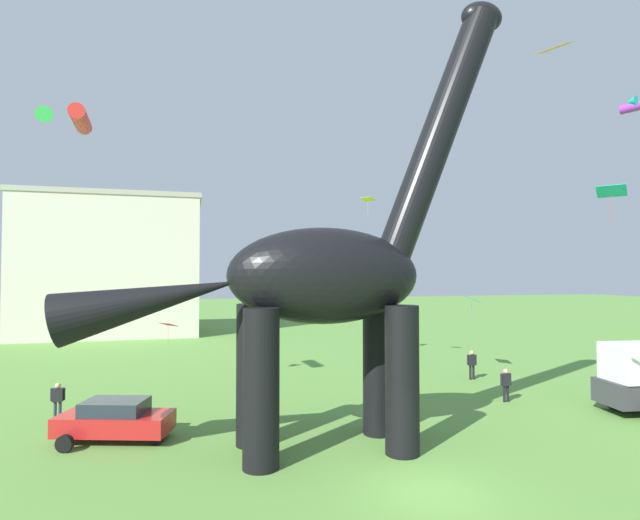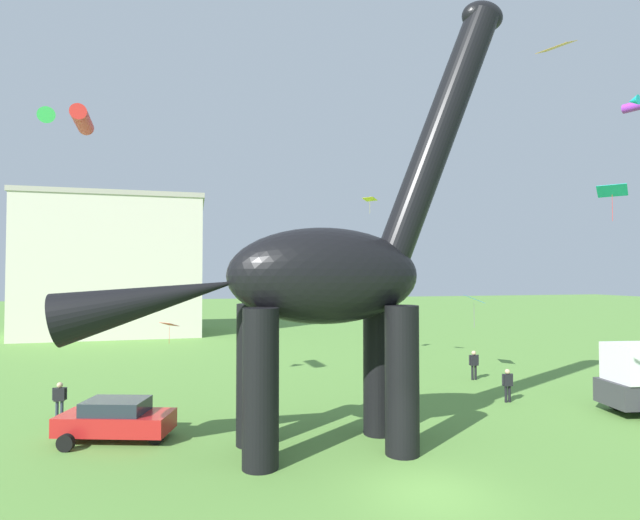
% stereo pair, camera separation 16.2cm
% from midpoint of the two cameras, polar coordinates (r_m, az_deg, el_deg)
% --- Properties ---
extents(ground_plane, '(240.00, 240.00, 0.00)m').
position_cam_midpoint_polar(ground_plane, '(16.22, 12.06, -24.78)').
color(ground_plane, '#5B8E3D').
extents(dinosaur_sculpture, '(16.74, 3.55, 17.49)m').
position_cam_midpoint_polar(dinosaur_sculpture, '(18.14, 0.09, -1.83)').
color(dinosaur_sculpture, black).
rests_on(dinosaur_sculpture, ground_plane).
extents(parked_sedan_left, '(4.53, 2.91, 1.55)m').
position_cam_midpoint_polar(parked_sedan_left, '(21.43, -22.81, -16.61)').
color(parked_sedan_left, red).
rests_on(parked_sedan_left, ground_plane).
extents(person_watching_child, '(0.65, 0.29, 1.75)m').
position_cam_midpoint_polar(person_watching_child, '(31.95, 16.99, -11.19)').
color(person_watching_child, black).
rests_on(person_watching_child, ground_plane).
extents(person_strolling_adult, '(0.60, 0.27, 1.61)m').
position_cam_midpoint_polar(person_strolling_adult, '(25.31, -28.20, -13.80)').
color(person_strolling_adult, '#2D3347').
rests_on(person_strolling_adult, ground_plane).
extents(person_near_flyer, '(0.62, 0.27, 1.65)m').
position_cam_midpoint_polar(person_near_flyer, '(27.07, 20.51, -13.04)').
color(person_near_flyer, black).
rests_on(person_near_flyer, ground_plane).
extents(kite_mid_right, '(1.66, 1.90, 0.43)m').
position_cam_midpoint_polar(kite_mid_right, '(28.92, 25.27, 21.27)').
color(kite_mid_right, orange).
extents(kite_drifting, '(0.93, 0.95, 0.98)m').
position_cam_midpoint_polar(kite_drifting, '(24.00, -17.32, -7.15)').
color(kite_drifting, red).
extents(kite_trailing, '(0.96, 0.98, 1.09)m').
position_cam_midpoint_polar(kite_trailing, '(17.88, 30.40, 6.84)').
color(kite_trailing, '#19B2B7').
extents(kite_near_high, '(1.53, 1.57, 0.45)m').
position_cam_midpoint_polar(kite_near_high, '(27.06, 32.66, 14.86)').
color(kite_near_high, purple).
extents(kite_mid_center, '(2.27, 2.62, 0.76)m').
position_cam_midpoint_polar(kite_mid_center, '(25.99, -26.80, 14.37)').
color(kite_mid_center, red).
extents(kite_high_right, '(1.69, 1.94, 2.09)m').
position_cam_midpoint_polar(kite_high_right, '(33.27, 16.98, -4.33)').
color(kite_high_right, '#287AE5').
extents(kite_far_left, '(0.60, 0.60, 0.61)m').
position_cam_midpoint_polar(kite_far_left, '(37.14, 4.45, 1.21)').
color(kite_far_left, pink).
extents(kite_far_right, '(1.02, 1.05, 1.06)m').
position_cam_midpoint_polar(kite_far_right, '(32.88, 5.41, 6.99)').
color(kite_far_right, yellow).
extents(background_building_block, '(18.07, 10.34, 14.69)m').
position_cam_midpoint_polar(background_building_block, '(56.92, -22.88, -0.58)').
color(background_building_block, beige).
rests_on(background_building_block, ground_plane).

